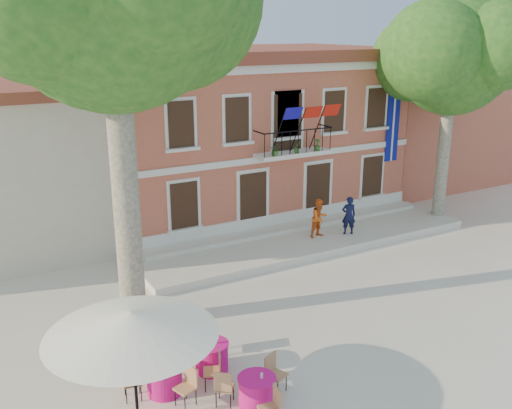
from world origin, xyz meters
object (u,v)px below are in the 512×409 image
object	(u,v)px
cafe_table_0	(212,356)
pedestrian_orange	(319,218)
plane_tree_east	(453,57)
cafe_table_1	(257,391)
pedestrian_navy	(349,215)
cafe_table_2	(164,377)
patio_umbrella	(131,324)

from	to	relation	value
cafe_table_0	pedestrian_orange	bearing A→B (deg)	38.55
plane_tree_east	cafe_table_0	bearing A→B (deg)	-157.49
pedestrian_orange	cafe_table_1	size ratio (longest dim) A/B	0.85
cafe_table_0	pedestrian_navy	bearing A→B (deg)	33.03
cafe_table_0	cafe_table_2	distance (m)	1.41
pedestrian_navy	cafe_table_0	distance (m)	10.48
pedestrian_navy	pedestrian_orange	xyz separation A→B (m)	(-1.23, 0.31, -0.00)
cafe_table_0	patio_umbrella	bearing A→B (deg)	-155.29
cafe_table_1	cafe_table_0	bearing A→B (deg)	98.65
plane_tree_east	pedestrian_navy	xyz separation A→B (m)	(-5.12, -0.05, -6.11)
patio_umbrella	cafe_table_0	size ratio (longest dim) A/B	1.91
patio_umbrella	pedestrian_orange	distance (m)	12.18
pedestrian_orange	cafe_table_2	size ratio (longest dim) A/B	0.86
cafe_table_0	cafe_table_1	xyz separation A→B (m)	(0.28, -1.85, 0.01)
patio_umbrella	cafe_table_1	world-z (taller)	patio_umbrella
pedestrian_navy	cafe_table_2	xyz separation A→B (m)	(-10.15, -6.00, -0.66)
cafe_table_0	cafe_table_2	world-z (taller)	same
cafe_table_1	pedestrian_navy	bearing A→B (deg)	41.66
pedestrian_navy	cafe_table_1	xyz separation A→B (m)	(-8.49, -7.55, -0.66)
pedestrian_orange	pedestrian_navy	bearing A→B (deg)	-20.94
plane_tree_east	cafe_table_2	size ratio (longest dim) A/B	5.29
plane_tree_east	cafe_table_1	world-z (taller)	plane_tree_east
pedestrian_navy	pedestrian_orange	bearing A→B (deg)	9.56
plane_tree_east	patio_umbrella	xyz separation A→B (m)	(-16.18, -6.81, -4.74)
cafe_table_2	pedestrian_navy	bearing A→B (deg)	30.59
pedestrian_navy	cafe_table_2	distance (m)	11.81
pedestrian_orange	cafe_table_2	distance (m)	10.94
pedestrian_orange	cafe_table_0	xyz separation A→B (m)	(-7.54, -6.01, -0.67)
cafe_table_0	cafe_table_2	size ratio (longest dim) A/B	1.05
pedestrian_orange	cafe_table_1	distance (m)	10.72
plane_tree_east	cafe_table_0	world-z (taller)	plane_tree_east
cafe_table_0	cafe_table_1	bearing A→B (deg)	-81.35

